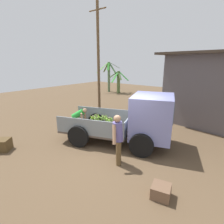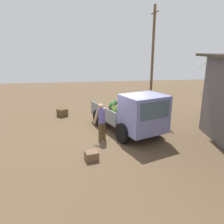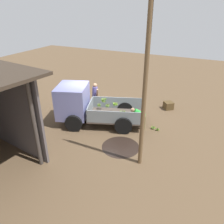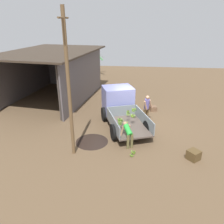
# 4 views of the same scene
# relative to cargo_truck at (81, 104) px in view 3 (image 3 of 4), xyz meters

# --- Properties ---
(ground) EXTENTS (36.00, 36.00, 0.00)m
(ground) POSITION_rel_cargo_truck_xyz_m (-0.28, -0.96, -1.09)
(ground) COLOR brown
(mud_patch_0) EXTENTS (1.70, 1.70, 0.01)m
(mud_patch_0) POSITION_rel_cargo_truck_xyz_m (-2.82, 1.23, -1.08)
(mud_patch_0) COLOR black
(mud_patch_0) RESTS_ON ground
(cargo_truck) EXTENTS (4.81, 3.23, 2.07)m
(cargo_truck) POSITION_rel_cargo_truck_xyz_m (0.00, 0.00, 0.00)
(cargo_truck) COLOR brown
(cargo_truck) RESTS_ON ground
(utility_pole) EXTENTS (1.20, 0.16, 6.43)m
(utility_pole) POSITION_rel_cargo_truck_xyz_m (-3.95, 1.88, 2.23)
(utility_pole) COLOR brown
(utility_pole) RESTS_ON ground
(person_foreground_visitor) EXTENTS (0.57, 0.63, 1.69)m
(person_foreground_visitor) POSITION_rel_cargo_truck_xyz_m (0.11, -1.69, -0.15)
(person_foreground_visitor) COLOR brown
(person_foreground_visitor) RESTS_ON ground
(person_worker_loading) EXTENTS (0.77, 0.73, 1.19)m
(person_worker_loading) POSITION_rel_cargo_truck_xyz_m (-3.02, -0.66, -0.37)
(person_worker_loading) COLOR brown
(person_worker_loading) RESTS_ON ground
(banana_bunch_on_ground_0) EXTENTS (0.23, 0.23, 0.17)m
(banana_bunch_on_ground_0) POSITION_rel_cargo_truck_xyz_m (-3.71, -0.96, -0.99)
(banana_bunch_on_ground_0) COLOR brown
(banana_bunch_on_ground_0) RESTS_ON ground
(banana_bunch_on_ground_1) EXTENTS (0.19, 0.19, 0.14)m
(banana_bunch_on_ground_1) POSITION_rel_cargo_truck_xyz_m (-3.95, -0.89, -1.01)
(banana_bunch_on_ground_1) COLOR #4B4431
(banana_bunch_on_ground_1) RESTS_ON ground
(wooden_crate_0) EXTENTS (0.71, 0.71, 0.45)m
(wooden_crate_0) POSITION_rel_cargo_truck_xyz_m (-3.86, -3.70, -0.86)
(wooden_crate_0) COLOR #503C20
(wooden_crate_0) RESTS_ON ground
(wooden_crate_1) EXTENTS (0.54, 0.54, 0.32)m
(wooden_crate_1) POSITION_rel_cargo_truck_xyz_m (1.88, -2.24, -0.92)
(wooden_crate_1) COLOR brown
(wooden_crate_1) RESTS_ON ground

